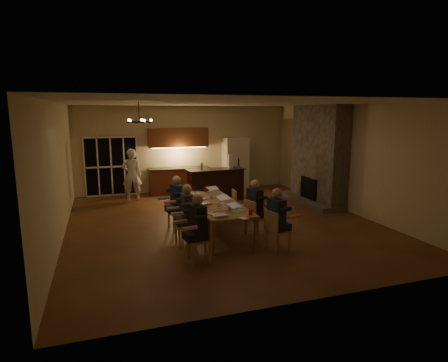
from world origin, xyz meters
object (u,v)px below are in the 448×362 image
at_px(laptop_b, 238,207).
at_px(laptop_e, 195,191).
at_px(person_right_near, 276,220).
at_px(refrigerator, 235,164).
at_px(chair_left_near, 199,240).
at_px(bar_bottle, 202,166).
at_px(laptop_f, 215,189).
at_px(can_right, 226,197).
at_px(bar_island, 216,185).
at_px(mug_back, 195,196).
at_px(can_cola, 194,190).
at_px(plate_left, 213,214).
at_px(plate_far, 222,195).
at_px(plate_near, 236,207).
at_px(laptop_d, 226,199).
at_px(dining_table, 216,218).
at_px(person_right_mid, 255,208).
at_px(person_left_mid, 187,214).
at_px(chair_right_near, 278,230).
at_px(bar_blender, 230,161).
at_px(laptop_a, 219,211).
at_px(redcup_far, 206,190).
at_px(person_left_far, 177,202).
at_px(can_silver, 229,208).
at_px(standing_person, 132,175).
at_px(chair_right_mid, 256,217).
at_px(mug_mid, 211,196).
at_px(redcup_mid, 197,199).
at_px(laptop_c, 204,199).
at_px(chair_right_far, 241,206).
at_px(person_left_near, 198,227).
at_px(mug_front, 219,205).
at_px(chair_left_far, 178,212).
at_px(chair_left_mid, 185,225).
at_px(chandelier, 139,122).

distance_m(laptop_b, laptop_e, 2.01).
distance_m(person_right_near, laptop_b, 0.95).
relative_size(refrigerator, laptop_e, 6.25).
bearing_deg(chair_left_near, bar_bottle, 164.34).
bearing_deg(laptop_f, can_right, -97.76).
bearing_deg(bar_island, mug_back, -120.57).
height_order(can_cola, plate_left, can_cola).
xyz_separation_m(mug_back, plate_far, (0.75, 0.01, -0.04)).
bearing_deg(laptop_e, plate_near, 128.29).
xyz_separation_m(can_cola, bar_bottle, (0.71, 1.78, 0.39)).
xyz_separation_m(laptop_d, can_cola, (-0.42, 1.58, -0.05)).
distance_m(dining_table, laptop_f, 1.24).
distance_m(person_right_mid, laptop_e, 1.90).
bearing_deg(refrigerator, person_left_mid, -120.18).
bearing_deg(chair_right_near, bar_blender, -21.71).
bearing_deg(plate_near, laptop_a, -137.27).
relative_size(bar_island, redcup_far, 16.15).
bearing_deg(person_right_mid, bar_blender, -21.95).
bearing_deg(person_left_far, plate_far, 85.04).
bearing_deg(mug_back, laptop_f, 29.34).
bearing_deg(can_silver, standing_person, 110.14).
xyz_separation_m(bar_island, laptop_f, (-0.72, -2.24, 0.32)).
bearing_deg(plate_near, mug_back, 117.41).
distance_m(person_right_near, person_left_mid, 2.02).
height_order(can_silver, can_cola, same).
relative_size(chair_right_mid, mug_mid, 8.90).
bearing_deg(redcup_mid, laptop_c, -69.97).
bearing_deg(bar_bottle, standing_person, 158.27).
bearing_deg(laptop_a, bar_blender, -117.05).
xyz_separation_m(redcup_mid, plate_near, (0.73, -0.88, -0.05)).
height_order(chair_right_near, can_silver, chair_right_near).
height_order(chair_right_far, redcup_far, chair_right_far).
height_order(person_left_near, mug_front, person_left_near).
height_order(chair_left_far, redcup_far, chair_left_far).
distance_m(chair_left_far, chair_right_mid, 2.05).
distance_m(standing_person, redcup_mid, 4.01).
distance_m(chair_left_mid, can_right, 1.57).
bearing_deg(redcup_mid, bar_blender, 57.09).
xyz_separation_m(chair_left_far, redcup_mid, (0.44, -0.29, 0.37)).
height_order(person_right_mid, standing_person, standing_person).
height_order(dining_table, chair_left_near, chair_left_near).
bearing_deg(mug_back, can_silver, -73.46).
distance_m(person_left_near, laptop_d, 1.84).
height_order(refrigerator, laptop_d, refrigerator).
distance_m(chandelier, laptop_e, 2.57).
bearing_deg(can_right, chandelier, -176.20).
height_order(mug_front, can_silver, can_silver).
height_order(mug_front, plate_far, mug_front).
bearing_deg(mug_back, redcup_mid, -98.91).
height_order(can_right, bar_blender, bar_blender).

